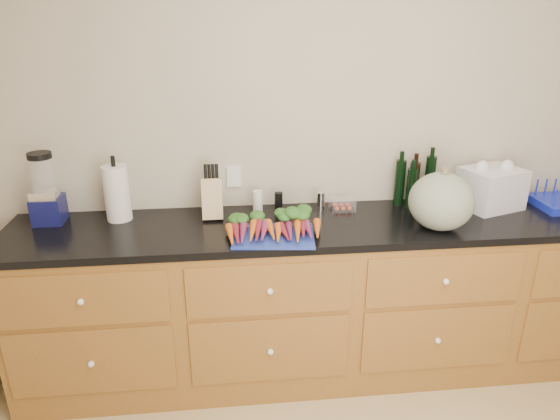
{
  "coord_description": "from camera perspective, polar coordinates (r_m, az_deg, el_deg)",
  "views": [
    {
      "loc": [
        -0.63,
        -1.14,
        1.99
      ],
      "look_at": [
        -0.38,
        1.2,
        1.06
      ],
      "focal_mm": 32.0,
      "sensor_mm": 36.0,
      "label": 1
    }
  ],
  "objects": [
    {
      "name": "grinder_pepper",
      "position": [
        2.82,
        -0.16,
        0.9
      ],
      "size": [
        0.05,
        0.05,
        0.11
      ],
      "primitive_type": "cylinder",
      "color": "black",
      "rests_on": "countertop"
    },
    {
      "name": "cutting_board",
      "position": [
        2.52,
        -0.76,
        -2.96
      ],
      "size": [
        0.44,
        0.35,
        0.01
      ],
      "primitive_type": "cube",
      "rotation": [
        0.0,
        0.0,
        -0.11
      ],
      "color": "#233AA7",
      "rests_on": "countertop"
    },
    {
      "name": "wall_back",
      "position": [
        2.92,
        6.53,
        7.73
      ],
      "size": [
        4.1,
        0.05,
        2.6
      ],
      "primitive_type": "cube",
      "color": "#BDB39D",
      "rests_on": "ground"
    },
    {
      "name": "tomato_box",
      "position": [
        2.88,
        7.13,
        0.63
      ],
      "size": [
        0.14,
        0.11,
        0.06
      ],
      "primitive_type": "cube",
      "color": "white",
      "rests_on": "countertop"
    },
    {
      "name": "countertop",
      "position": [
        2.74,
        7.63,
        -1.65
      ],
      "size": [
        3.64,
        0.62,
        0.04
      ],
      "primitive_type": "cube",
      "color": "black",
      "rests_on": "cabinets"
    },
    {
      "name": "knife_block",
      "position": [
        2.75,
        -7.74,
        1.35
      ],
      "size": [
        0.11,
        0.11,
        0.22
      ],
      "primitive_type": "cube",
      "color": "tan",
      "rests_on": "countertop"
    },
    {
      "name": "canister_chrome",
      "position": [
        2.85,
        4.67,
        1.01
      ],
      "size": [
        0.05,
        0.05,
        0.11
      ],
      "primitive_type": "cylinder",
      "color": "white",
      "rests_on": "countertop"
    },
    {
      "name": "grocery_bag",
      "position": [
        3.11,
        22.99,
        2.3
      ],
      "size": [
        0.38,
        0.34,
        0.23
      ],
      "primitive_type": null,
      "rotation": [
        0.0,
        0.0,
        0.31
      ],
      "color": "white",
      "rests_on": "countertop"
    },
    {
      "name": "carrots",
      "position": [
        2.54,
        -0.84,
        -1.99
      ],
      "size": [
        0.47,
        0.32,
        0.06
      ],
      "color": "orange",
      "rests_on": "cutting_board"
    },
    {
      "name": "cabinets",
      "position": [
        2.95,
        7.2,
        -10.09
      ],
      "size": [
        3.6,
        0.64,
        0.9
      ],
      "color": "brown",
      "rests_on": "ground"
    },
    {
      "name": "grinder_salt",
      "position": [
        2.81,
        -2.56,
        0.95
      ],
      "size": [
        0.06,
        0.06,
        0.13
      ],
      "primitive_type": "cylinder",
      "color": "silver",
      "rests_on": "countertop"
    },
    {
      "name": "squash",
      "position": [
        2.69,
        17.95,
        0.94
      ],
      "size": [
        0.33,
        0.33,
        0.3
      ],
      "primitive_type": "ellipsoid",
      "color": "slate",
      "rests_on": "countertop"
    },
    {
      "name": "bottles",
      "position": [
        3.0,
        15.06,
        2.95
      ],
      "size": [
        0.24,
        0.12,
        0.29
      ],
      "color": "black",
      "rests_on": "countertop"
    },
    {
      "name": "paper_towel",
      "position": [
        2.82,
        -18.14,
        1.83
      ],
      "size": [
        0.13,
        0.13,
        0.3
      ],
      "primitive_type": "cylinder",
      "color": "silver",
      "rests_on": "countertop"
    },
    {
      "name": "blender_appliance",
      "position": [
        2.91,
        -25.2,
        1.82
      ],
      "size": [
        0.15,
        0.15,
        0.39
      ],
      "color": "#0F1249",
      "rests_on": "countertop"
    }
  ]
}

